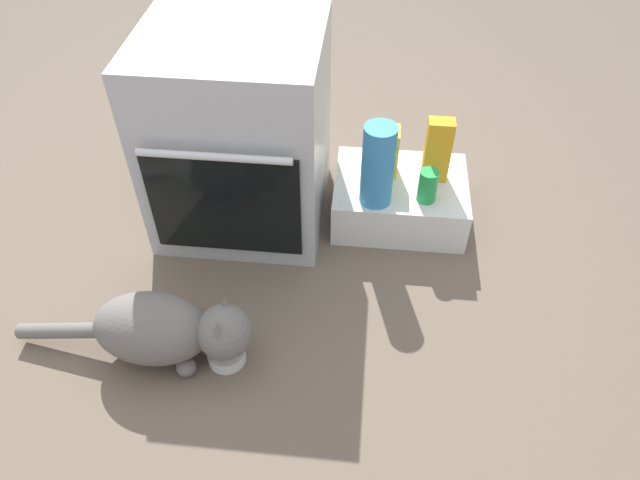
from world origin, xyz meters
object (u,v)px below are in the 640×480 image
cat (165,329)px  juice_carton (438,150)px  pantry_cabinet (399,198)px  water_bottle (378,166)px  snack_bag (381,151)px  food_bowl (226,354)px  oven (239,132)px  soda_can (428,186)px

cat → juice_carton: (0.79, 0.73, 0.17)m
pantry_cabinet → water_bottle: (-0.09, -0.12, 0.24)m
snack_bag → pantry_cabinet: bearing=-30.3°
pantry_cabinet → food_bowl: 0.87m
snack_bag → water_bottle: 0.17m
food_bowl → oven: bearing=95.5°
food_bowl → juice_carton: size_ratio=0.48×
soda_can → juice_carton: 0.14m
cat → water_bottle: 0.85m
oven → juice_carton: 0.69m
snack_bag → juice_carton: size_ratio=0.75×
oven → pantry_cabinet: (0.57, 0.02, -0.27)m
oven → soda_can: size_ratio=5.94×
pantry_cabinet → snack_bag: (-0.08, 0.05, 0.18)m
cat → juice_carton: 1.09m
food_bowl → cat: bearing=179.5°
food_bowl → juice_carton: juice_carton is taller
soda_can → oven: bearing=174.0°
food_bowl → water_bottle: water_bottle is taller
snack_bag → water_bottle: (-0.01, -0.16, 0.06)m
snack_bag → water_bottle: water_bottle is taller
soda_can → pantry_cabinet: bearing=131.7°
pantry_cabinet → cat: bearing=-134.2°
pantry_cabinet → water_bottle: water_bottle is taller
pantry_cabinet → soda_can: soda_can is taller
cat → food_bowl: bearing=0.0°
oven → pantry_cabinet: 0.63m
oven → snack_bag: oven is taller
pantry_cabinet → juice_carton: juice_carton is taller
cat → juice_carton: size_ratio=3.08×
oven → water_bottle: 0.49m
snack_bag → juice_carton: juice_carton is taller
pantry_cabinet → snack_bag: size_ratio=2.66×
pantry_cabinet → cat: size_ratio=0.65×
soda_can → water_bottle: 0.20m
oven → snack_bag: (0.49, 0.07, -0.09)m
food_bowl → juice_carton: bearing=49.6°
cat → soda_can: soda_can is taller
pantry_cabinet → food_bowl: (-0.51, -0.70, -0.06)m
oven → snack_bag: bearing=8.4°
juice_carton → water_bottle: water_bottle is taller
oven → soda_can: oven is taller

